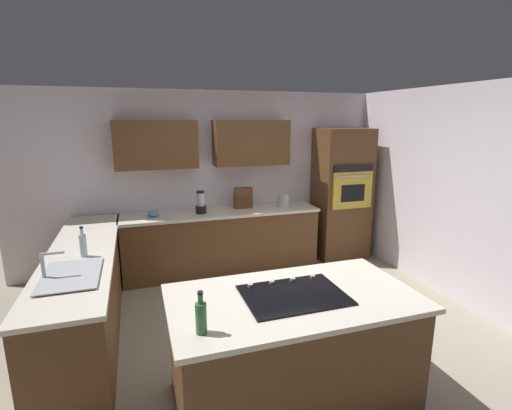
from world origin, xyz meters
name	(u,v)px	position (x,y,z in m)	size (l,w,h in m)	color
ground_plane	(268,328)	(0.00, 0.00, 0.00)	(14.00, 14.00, 0.00)	#9E937F
wall_back	(218,171)	(0.07, -2.05, 1.43)	(6.00, 0.44, 2.60)	silver
wall_left	(442,191)	(-2.45, -0.30, 1.30)	(0.10, 4.00, 2.60)	silver
lower_cabinets_back	(222,242)	(0.10, -1.72, 0.43)	(2.80, 0.60, 0.86)	brown
countertop_back	(221,212)	(0.10, -1.72, 0.88)	(2.84, 0.64, 0.04)	silver
lower_cabinets_side	(86,293)	(1.82, -0.55, 0.43)	(0.60, 2.90, 0.86)	brown
countertop_side	(81,252)	(1.82, -0.55, 0.88)	(0.64, 2.94, 0.04)	silver
island_base	(292,351)	(0.17, 1.04, 0.43)	(1.79, 0.95, 0.86)	brown
island_top	(294,298)	(0.17, 1.04, 0.88)	(1.87, 1.03, 0.04)	silver
wall_oven	(341,194)	(-1.85, -1.72, 1.03)	(0.80, 0.66, 2.05)	brown
sink_unit	(70,275)	(1.83, 0.13, 0.92)	(0.46, 0.70, 0.23)	#515456
cooktop	(293,295)	(0.17, 1.03, 0.91)	(0.76, 0.56, 0.03)	black
blender	(201,204)	(0.40, -1.69, 1.04)	(0.15, 0.15, 0.32)	black
mixing_bowl	(153,214)	(1.05, -1.69, 0.94)	(0.16, 0.16, 0.09)	#668CB2
spice_rack	(243,198)	(-0.25, -1.80, 1.06)	(0.26, 0.11, 0.31)	brown
kettle	(284,200)	(-0.85, -1.69, 1.00)	(0.18, 0.18, 0.20)	#B7BABF
dish_soap_bottle	(83,244)	(1.77, -0.35, 1.02)	(0.07, 0.07, 0.30)	silver
oil_bottle	(201,317)	(0.92, 1.32, 1.01)	(0.07, 0.07, 0.28)	#336B38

